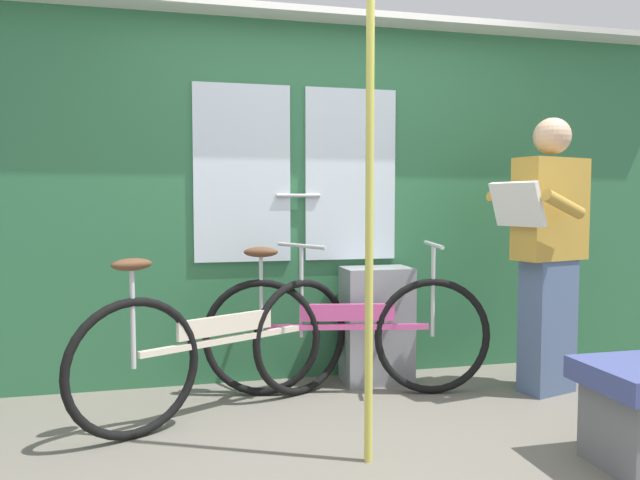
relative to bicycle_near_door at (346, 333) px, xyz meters
The scene contains 7 objects.
ground_plane 0.99m from the bicycle_near_door, 90.80° to the right, with size 6.37×4.30×0.04m, color #666056.
train_door_wall 0.94m from the bicycle_near_door, 92.51° to the left, with size 5.37×0.28×2.31m.
bicycle_near_door is the anchor object (origin of this frame).
bicycle_leaning_behind 0.74m from the bicycle_near_door, 166.59° to the right, with size 1.55×0.85×0.90m.
passenger_reading_newspaper 1.30m from the bicycle_near_door, 10.72° to the right, with size 0.61×0.54×1.64m.
trash_bin_by_wall 0.34m from the bicycle_near_door, 39.37° to the left, with size 0.43×0.28×0.73m, color gray.
handrail_pole 1.19m from the bicycle_near_door, 99.43° to the right, with size 0.04×0.04×2.27m, color #C6C14C.
Camera 1 is at (-0.93, -2.43, 1.14)m, focal length 33.42 mm.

